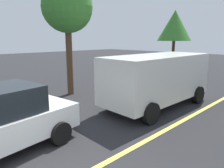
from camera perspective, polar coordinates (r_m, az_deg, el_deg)
lane_marking_centre at (r=6.44m, az=10.11°, el=-14.40°), size 28.00×0.16×0.01m
white_van at (r=9.11m, az=12.29°, el=1.79°), size 5.23×2.33×2.20m
tree_left_verge at (r=11.13m, az=-11.99°, el=19.39°), size 2.49×2.49×5.62m
tree_right_verge at (r=18.81m, az=16.58°, el=14.85°), size 2.79×2.79×5.17m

